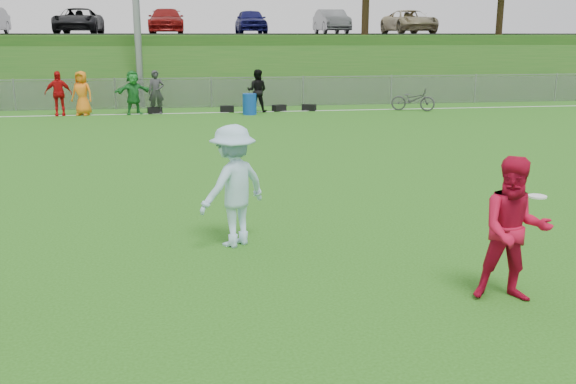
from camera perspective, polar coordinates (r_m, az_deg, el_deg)
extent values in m
plane|color=#225612|center=(8.46, -0.40, -7.30)|extent=(120.00, 120.00, 0.00)
cube|color=white|center=(26.01, -6.58, 7.02)|extent=(60.00, 0.10, 0.01)
cube|color=gray|center=(27.94, -6.83, 8.71)|extent=(58.00, 0.02, 1.20)
cube|color=gray|center=(27.89, -6.87, 10.04)|extent=(58.00, 0.04, 0.04)
cube|color=#1D5417|center=(38.85, -7.63, 11.43)|extent=(120.00, 18.00, 3.00)
cube|color=black|center=(40.82, -7.79, 13.72)|extent=(120.00, 12.00, 0.10)
imported|color=black|center=(40.23, -18.12, 14.28)|extent=(2.39, 5.18, 1.44)
imported|color=maroon|center=(39.82, -10.76, 14.72)|extent=(2.02, 4.96, 1.44)
imported|color=#121351|center=(40.03, -3.34, 14.92)|extent=(1.70, 4.23, 1.44)
imported|color=gray|center=(40.86, 3.89, 14.89)|extent=(1.52, 4.37, 1.44)
imported|color=tan|center=(42.27, 10.73, 14.65)|extent=(2.39, 5.18, 1.44)
imported|color=red|center=(26.32, -19.75, 8.24)|extent=(1.04, 0.55, 1.69)
imported|color=orange|center=(26.18, -17.84, 8.36)|extent=(0.96, 0.78, 1.69)
imported|color=#217D2F|center=(25.96, -13.59, 8.59)|extent=(1.64, 1.05, 1.69)
imported|color=#2E2E30|center=(25.91, -11.64, 8.68)|extent=(0.63, 0.43, 1.69)
imported|color=black|center=(26.06, -2.76, 8.97)|extent=(0.98, 0.87, 1.69)
cube|color=black|center=(26.09, -11.75, 7.12)|extent=(0.60, 0.39, 0.26)
cube|color=black|center=(26.12, -5.44, 7.36)|extent=(0.58, 0.34, 0.26)
cube|color=black|center=(26.35, -0.79, 7.47)|extent=(0.62, 0.51, 0.26)
cube|color=black|center=(26.56, 1.88, 7.52)|extent=(0.62, 0.53, 0.26)
imported|color=#BD0D2F|center=(7.85, 19.49, -3.21)|extent=(0.98, 0.85, 1.72)
imported|color=#AAD3EC|center=(9.40, -4.88, 0.54)|extent=(1.33, 1.23, 1.80)
cylinder|color=white|center=(9.81, 21.30, -0.37)|extent=(0.26, 0.26, 0.02)
cylinder|color=#0E3F9B|center=(25.27, -3.43, 7.80)|extent=(0.70, 0.70, 0.81)
imported|color=#313134|center=(26.95, 11.06, 8.08)|extent=(1.86, 1.31, 0.93)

